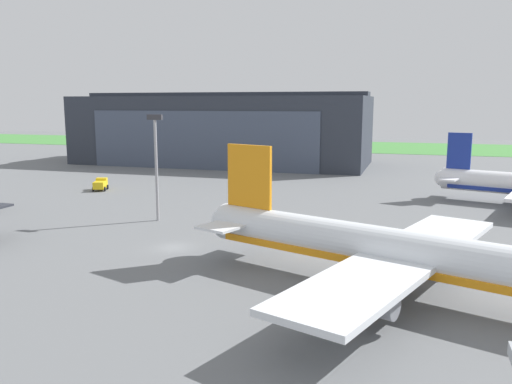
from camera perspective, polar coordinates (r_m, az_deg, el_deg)
The scene contains 7 objects.
ground_plane at distance 65.85m, azimuth -9.04°, elevation -6.04°, with size 440.00×440.00×0.00m, color slate.
grass_field_strip at distance 219.67m, azimuth 9.61°, elevation 4.97°, with size 440.00×56.00×0.08m, color #45893D.
maintenance_hangar at distance 155.71m, azimuth -3.71°, elevation 6.83°, with size 84.87×33.46×20.81m.
airliner_near_right at distance 49.89m, azimuth 16.80°, elevation -6.64°, with size 45.79×37.65×13.23m.
ops_van at distance 111.69m, azimuth -16.68°, elevation 0.82°, with size 3.58×4.63×2.40m.
fuel_bowser at distance 92.43m, azimuth -0.03°, elevation -0.67°, with size 3.16×4.03×2.07m.
apron_light_mast at distance 79.66m, azimuth -10.90°, elevation 3.69°, with size 2.40×0.50×16.08m.
Camera 1 is at (28.12, -56.84, 17.75)m, focal length 36.51 mm.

